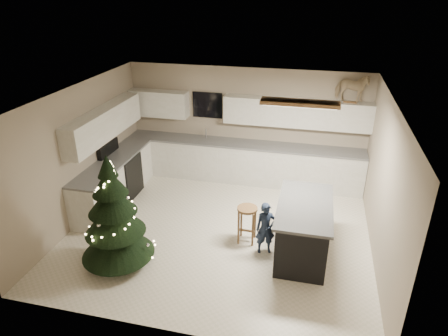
{
  "coord_description": "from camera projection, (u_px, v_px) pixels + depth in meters",
  "views": [
    {
      "loc": [
        1.56,
        -6.18,
        4.3
      ],
      "look_at": [
        0.0,
        0.35,
        1.15
      ],
      "focal_mm": 32.0,
      "sensor_mm": 36.0,
      "label": 1
    }
  ],
  "objects": [
    {
      "name": "room_shell",
      "position": [
        221.0,
        145.0,
        6.85
      ],
      "size": [
        5.52,
        5.02,
        2.61
      ],
      "color": "tan",
      "rests_on": "ground_plane"
    },
    {
      "name": "island",
      "position": [
        303.0,
        229.0,
        6.79
      ],
      "size": [
        0.9,
        1.7,
        0.95
      ],
      "color": "black",
      "rests_on": "ground_plane"
    },
    {
      "name": "christmas_tree",
      "position": [
        114.0,
        221.0,
        6.4
      ],
      "size": [
        1.23,
        1.19,
        1.96
      ],
      "rotation": [
        0.0,
        0.0,
        -0.44
      ],
      "color": "#3F2816",
      "rests_on": "ground_plane"
    },
    {
      "name": "rocking_horse",
      "position": [
        352.0,
        88.0,
        8.19
      ],
      "size": [
        0.73,
        0.42,
        0.6
      ],
      "rotation": [
        0.0,
        0.0,
        1.4
      ],
      "color": "brown",
      "rests_on": "cabinetry"
    },
    {
      "name": "bar_stool",
      "position": [
        247.0,
        216.0,
        7.08
      ],
      "size": [
        0.36,
        0.36,
        0.69
      ],
      "rotation": [
        0.0,
        0.0,
        0.03
      ],
      "color": "brown",
      "rests_on": "ground_plane"
    },
    {
      "name": "cabinetry",
      "position": [
        198.0,
        156.0,
        8.92
      ],
      "size": [
        5.5,
        3.2,
        2.0
      ],
      "color": "silver",
      "rests_on": "ground_plane"
    },
    {
      "name": "ground_plane",
      "position": [
        220.0,
        230.0,
        7.6
      ],
      "size": [
        5.5,
        5.5,
        0.0
      ],
      "primitive_type": "plane",
      "color": "silver"
    },
    {
      "name": "toddler",
      "position": [
        266.0,
        228.0,
        6.8
      ],
      "size": [
        0.4,
        0.33,
        0.95
      ],
      "primitive_type": "imported",
      "rotation": [
        0.0,
        0.0,
        0.34
      ],
      "color": "#141B31",
      "rests_on": "ground_plane"
    }
  ]
}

